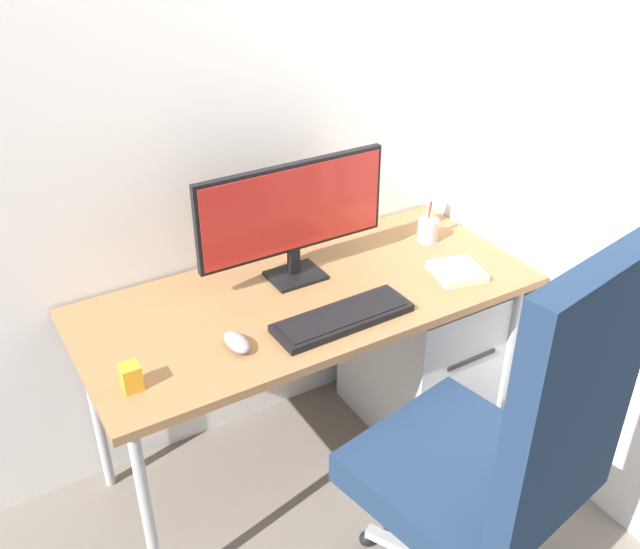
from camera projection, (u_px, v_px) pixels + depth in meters
ground_plane at (310, 458)px, 2.59m from camera, size 8.00×8.00×0.00m
wall_back at (248, 49)px, 2.13m from camera, size 2.40×0.04×2.80m
wall_side_right at (548, 51)px, 2.11m from camera, size 0.04×1.60×2.80m
desk at (309, 307)px, 2.25m from camera, size 1.44×0.64×0.72m
office_chair at (505, 453)px, 1.76m from camera, size 0.59×0.63×1.23m
filing_cabinet at (420, 349)px, 2.65m from camera, size 0.41×0.53×0.63m
monitor at (293, 212)px, 2.20m from camera, size 0.64×0.14×0.39m
keyboard at (343, 318)px, 2.09m from camera, size 0.43×0.15×0.03m
mouse at (237, 342)px, 1.97m from camera, size 0.06×0.11×0.04m
pen_holder at (428, 230)px, 2.50m from camera, size 0.07×0.07×0.16m
notebook at (457, 272)px, 2.31m from camera, size 0.18×0.19×0.03m
desk_clamp_accessory at (131, 377)px, 1.81m from camera, size 0.05×0.05×0.07m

